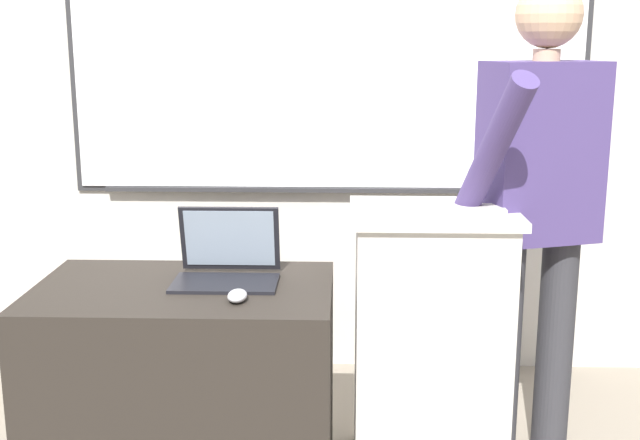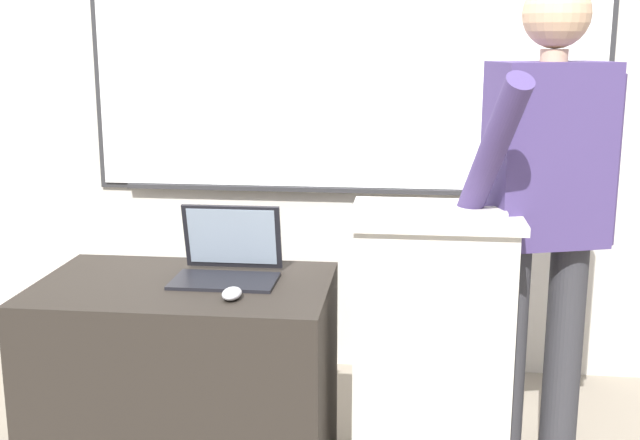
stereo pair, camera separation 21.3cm
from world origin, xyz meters
The scene contains 7 objects.
back_wall centered at (0.00, 1.38, 1.34)m, with size 6.40×0.17×2.69m.
lectern_podium centered at (0.34, 0.43, 0.47)m, with size 0.56×0.45×0.94m.
side_desk centered at (-0.48, 0.27, 0.35)m, with size 0.97×0.62×0.71m.
person_presenter centered at (0.71, 0.51, 0.97)m, with size 0.56×0.62×1.69m.
laptop centered at (-0.34, 0.36, 0.78)m, with size 0.34×0.27×0.24m.
wireless_keyboard centered at (0.34, 0.37, 0.95)m, with size 0.46×0.11×0.02m.
computer_mouse_by_laptop centered at (-0.28, 0.12, 0.73)m, with size 0.06×0.10×0.03m.
Camera 1 is at (0.05, -2.21, 1.50)m, focal length 45.00 mm.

